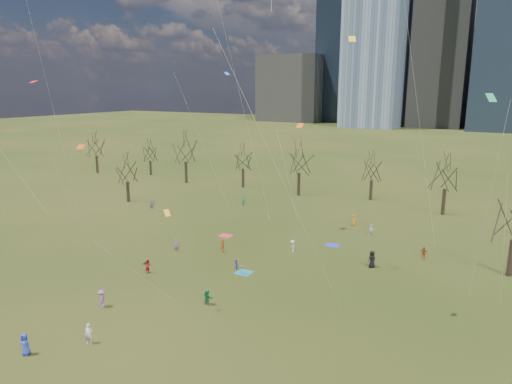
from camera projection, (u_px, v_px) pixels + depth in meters
The scene contains 23 objects.
ground at pixel (194, 288), 43.25m from camera, with size 500.00×500.00×0.00m, color black.
downtown_skyline at pixel (456, 43), 214.95m from camera, with size 212.50×78.00×118.00m.
bare_tree_row at pixel (332, 167), 73.61m from camera, with size 113.04×29.80×9.50m.
blanket_teal at pixel (244, 273), 46.92m from camera, with size 1.60×1.50×0.03m, color #19709A.
blanket_navy at pixel (332, 245), 55.08m from camera, with size 1.60×1.50×0.03m, color #2435AB.
blanket_crimson at pixel (226, 236), 58.58m from camera, with size 1.60×1.50×0.03m, color #D12941.
person_0 at pixel (25, 344), 32.35m from camera, with size 0.81×0.53×1.65m, color #2940B5.
person_1 at pixel (89, 334), 33.75m from camera, with size 0.59×0.38×1.61m, color silver.
person_2 at pixel (148, 266), 46.71m from camera, with size 0.72×0.56×1.48m, color #B01926.
person_3 at pixel (242, 270), 46.38m from camera, with size 0.63×0.36×0.97m, color slate.
person_4 at pixel (223, 246), 52.54m from camera, with size 0.89×0.37×1.52m, color orange.
person_5 at pixel (207, 297), 39.91m from camera, with size 1.33×0.42×1.43m, color #1B7B41.
person_6 at pixel (372, 259), 48.08m from camera, with size 0.91×0.59×1.86m, color black.
person_7 at pixel (176, 245), 53.01m from camera, with size 0.53×0.35×1.45m, color #A753A0.
person_8 at pixel (236, 265), 47.62m from camera, with size 0.52×0.41×1.07m, color #2E27AC.
person_9 at pixel (293, 246), 52.72m from camera, with size 0.92×0.53×1.43m, color silver.
person_10 at pixel (424, 253), 50.59m from camera, with size 0.83×0.35×1.42m, color #A93918.
person_11 at pixel (152, 204), 71.55m from camera, with size 1.34×0.43×1.45m, color slate.
person_12 at pixel (354, 220), 62.81m from camera, with size 0.75×0.49×1.54m, color orange.
person_13 at pixel (244, 200), 73.23m from camera, with size 0.68×0.45×1.87m, color #1C7F63.
person_14 at pixel (372, 230), 58.55m from camera, with size 0.74×0.58×1.52m, color silver.
person_15 at pixel (102, 299), 39.42m from camera, with size 1.03×0.59×1.60m, color #8C4C99.
kites_airborne at pixel (246, 135), 47.87m from camera, with size 61.76×35.48×32.20m.
Camera 1 is at (24.64, -32.17, 18.63)m, focal length 32.00 mm.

